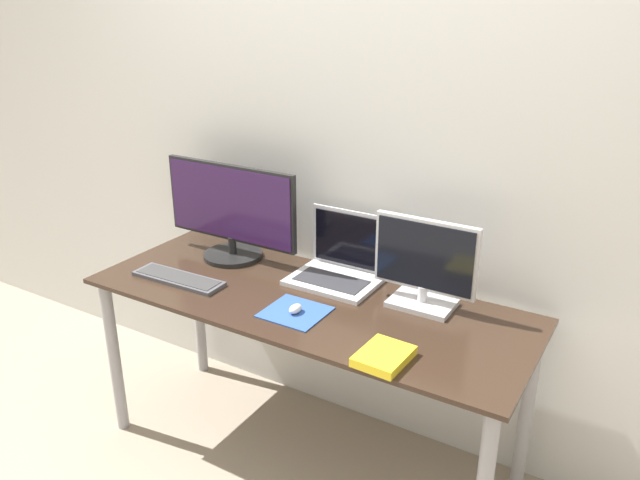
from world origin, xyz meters
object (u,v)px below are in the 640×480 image
object	(u,v)px
book	(384,356)
monitor_left	(231,212)
mouse	(295,309)
monitor_right	(425,265)
laptop	(340,264)
keyboard	(178,279)

from	to	relation	value
book	monitor_left	bearing A→B (deg)	156.13
monitor_left	mouse	distance (m)	0.63
monitor_right	book	distance (m)	0.44
monitor_left	book	xyz separation A→B (m)	(0.94, -0.41, -0.19)
laptop	monitor_left	bearing A→B (deg)	-174.27
monitor_left	keyboard	world-z (taller)	monitor_left
keyboard	laptop	bearing A→B (deg)	33.09
laptop	keyboard	distance (m)	0.66
mouse	book	distance (m)	0.43
monitor_left	keyboard	size ratio (longest dim) A/B	1.62
laptop	mouse	distance (m)	0.35
monitor_right	laptop	xyz separation A→B (m)	(-0.38, 0.05, -0.10)
monitor_right	keyboard	xyz separation A→B (m)	(-0.93, -0.31, -0.16)
keyboard	monitor_left	bearing A→B (deg)	83.04
monitor_left	laptop	world-z (taller)	monitor_left
mouse	book	xyz separation A→B (m)	(0.41, -0.11, -0.01)
monitor_left	book	size ratio (longest dim) A/B	3.45
keyboard	book	bearing A→B (deg)	-6.22
monitor_left	mouse	bearing A→B (deg)	-29.66
keyboard	monitor_right	bearing A→B (deg)	18.28
monitor_right	mouse	xyz separation A→B (m)	(-0.37, -0.30, -0.14)
monitor_left	keyboard	xyz separation A→B (m)	(-0.04, -0.31, -0.20)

